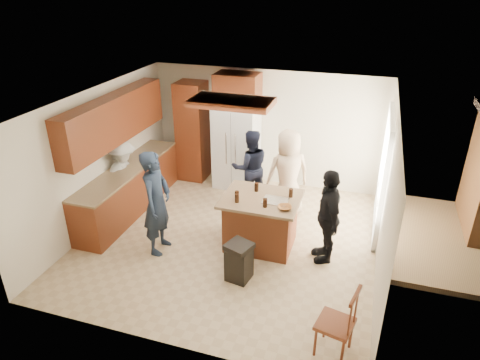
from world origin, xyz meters
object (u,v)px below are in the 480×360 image
(person_behind_left, at_px, (250,167))
(trash_bin, at_px, (239,261))
(person_side_right, at_px, (328,216))
(person_behind_right, at_px, (288,174))
(person_front_left, at_px, (157,203))
(person_counter, at_px, (124,177))
(spindle_chair, at_px, (337,324))
(kitchen_island, at_px, (261,221))
(refrigerator, at_px, (237,147))

(person_behind_left, bearing_deg, trash_bin, 74.78)
(person_behind_left, relative_size, person_side_right, 0.97)
(person_side_right, bearing_deg, trash_bin, -70.44)
(person_behind_left, relative_size, person_behind_right, 0.90)
(person_front_left, height_order, person_side_right, person_front_left)
(person_side_right, xyz_separation_m, person_counter, (-3.93, 0.41, -0.06))
(person_counter, bearing_deg, spindle_chair, -109.48)
(kitchen_island, bearing_deg, person_behind_left, 112.95)
(spindle_chair, bearing_deg, kitchen_island, 126.90)
(person_front_left, xyz_separation_m, spindle_chair, (3.08, -1.35, -0.45))
(trash_bin, relative_size, spindle_chair, 0.63)
(person_front_left, xyz_separation_m, kitchen_island, (1.59, 0.63, -0.42))
(person_behind_right, relative_size, person_side_right, 1.08)
(person_behind_left, height_order, refrigerator, refrigerator)
(person_front_left, distance_m, person_counter, 1.60)
(person_behind_left, bearing_deg, person_behind_right, 135.24)
(person_behind_right, distance_m, person_counter, 3.14)
(person_behind_right, bearing_deg, refrigerator, -66.65)
(person_front_left, height_order, person_counter, person_front_left)
(person_counter, height_order, kitchen_island, person_counter)
(person_behind_left, height_order, person_side_right, person_side_right)
(person_behind_right, bearing_deg, person_behind_left, -48.18)
(trash_bin, bearing_deg, refrigerator, 108.60)
(person_behind_left, relative_size, spindle_chair, 1.57)
(person_behind_right, bearing_deg, person_front_left, 14.23)
(spindle_chair, bearing_deg, person_front_left, 156.34)
(person_front_left, xyz_separation_m, person_behind_left, (0.99, 2.06, -0.12))
(kitchen_island, xyz_separation_m, trash_bin, (-0.08, -0.97, -0.16))
(person_front_left, distance_m, trash_bin, 1.66)
(refrigerator, xyz_separation_m, spindle_chair, (2.60, -4.10, -0.45))
(person_front_left, relative_size, person_counter, 1.22)
(person_front_left, relative_size, person_behind_left, 1.15)
(kitchen_island, relative_size, trash_bin, 2.03)
(person_behind_right, relative_size, refrigerator, 0.96)
(person_side_right, bearing_deg, person_behind_right, -162.21)
(person_behind_right, xyz_separation_m, spindle_chair, (1.28, -3.16, -0.41))
(trash_bin, bearing_deg, person_front_left, 167.32)
(person_behind_right, height_order, refrigerator, refrigerator)
(refrigerator, xyz_separation_m, trash_bin, (1.04, -3.10, -0.58))
(person_front_left, xyz_separation_m, trash_bin, (1.52, -0.34, -0.58))
(person_behind_left, distance_m, refrigerator, 0.87)
(person_side_right, bearing_deg, person_counter, -114.63)
(person_behind_right, xyz_separation_m, person_side_right, (0.90, -1.22, -0.06))
(refrigerator, bearing_deg, spindle_chair, -57.60)
(person_behind_left, distance_m, spindle_chair, 4.01)
(person_side_right, distance_m, trash_bin, 1.58)
(spindle_chair, bearing_deg, person_behind_left, 121.53)
(person_behind_left, bearing_deg, person_side_right, 111.63)
(refrigerator, relative_size, spindle_chair, 1.81)
(trash_bin, bearing_deg, spindle_chair, -32.82)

